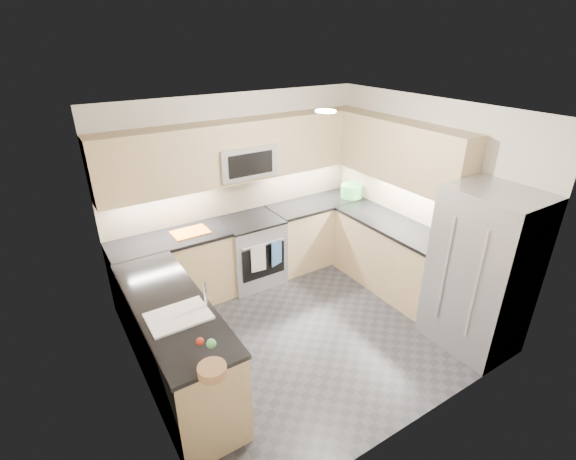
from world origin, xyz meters
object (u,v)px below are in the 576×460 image
(microwave, at_px, (243,160))
(fruit_basket, at_px, (212,371))
(gas_range, at_px, (252,251))
(cutting_board, at_px, (190,232))
(refrigerator, at_px, (482,272))
(utensil_bowl, at_px, (352,191))

(microwave, xyz_separation_m, fruit_basket, (-1.52, -2.43, -0.72))
(gas_range, xyz_separation_m, cutting_board, (-0.82, 0.02, 0.49))
(gas_range, height_order, refrigerator, refrigerator)
(fruit_basket, bearing_deg, cutting_board, 73.26)
(cutting_board, bearing_deg, refrigerator, -47.19)
(utensil_bowl, xyz_separation_m, cutting_board, (-2.47, 0.10, -0.09))
(gas_range, xyz_separation_m, refrigerator, (1.45, -2.43, 0.45))
(gas_range, bearing_deg, microwave, 90.00)
(gas_range, relative_size, utensil_bowl, 2.83)
(refrigerator, distance_m, utensil_bowl, 2.36)
(refrigerator, height_order, utensil_bowl, refrigerator)
(refrigerator, height_order, fruit_basket, refrigerator)
(gas_range, distance_m, refrigerator, 2.86)
(gas_range, height_order, microwave, microwave)
(utensil_bowl, bearing_deg, gas_range, 177.24)
(gas_range, bearing_deg, utensil_bowl, -2.76)
(refrigerator, bearing_deg, cutting_board, 132.81)
(refrigerator, relative_size, cutting_board, 4.13)
(cutting_board, relative_size, fruit_basket, 2.06)
(microwave, height_order, cutting_board, microwave)
(fruit_basket, bearing_deg, refrigerator, -2.34)
(gas_range, relative_size, cutting_board, 2.09)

